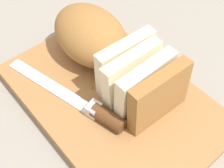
% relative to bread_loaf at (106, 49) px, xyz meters
% --- Properties ---
extents(ground_plane, '(3.00, 3.00, 0.00)m').
position_rel_bread_loaf_xyz_m(ground_plane, '(0.06, -0.03, -0.07)').
color(ground_plane, gray).
extents(cutting_board, '(0.39, 0.26, 0.02)m').
position_rel_bread_loaf_xyz_m(cutting_board, '(0.06, -0.03, -0.06)').
color(cutting_board, '#9E6B3D').
rests_on(cutting_board, ground_plane).
extents(bread_loaf, '(0.28, 0.12, 0.10)m').
position_rel_bread_loaf_xyz_m(bread_loaf, '(0.00, 0.00, 0.00)').
color(bread_loaf, '#996633').
rests_on(bread_loaf, cutting_board).
extents(bread_knife, '(0.25, 0.09, 0.03)m').
position_rel_bread_loaf_xyz_m(bread_knife, '(0.07, -0.08, -0.04)').
color(bread_knife, silver).
rests_on(bread_knife, cutting_board).
extents(crumb_near_knife, '(0.00, 0.00, 0.00)m').
position_rel_bread_loaf_xyz_m(crumb_near_knife, '(0.02, -0.05, -0.05)').
color(crumb_near_knife, tan).
rests_on(crumb_near_knife, cutting_board).
extents(crumb_near_loaf, '(0.01, 0.01, 0.01)m').
position_rel_bread_loaf_xyz_m(crumb_near_loaf, '(0.10, -0.04, -0.04)').
color(crumb_near_loaf, tan).
rests_on(crumb_near_loaf, cutting_board).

